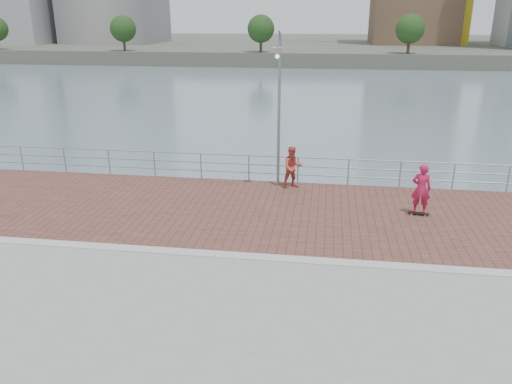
# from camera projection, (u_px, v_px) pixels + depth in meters

# --- Properties ---
(water) EXTENTS (400.00, 400.00, 0.00)m
(water) POSITION_uv_depth(u_px,v_px,m) (247.00, 317.00, 15.03)
(water) COLOR slate
(water) RESTS_ON ground
(brick_lane) EXTENTS (40.00, 6.80, 0.02)m
(brick_lane) POSITION_uv_depth(u_px,v_px,m) (262.00, 211.00, 17.72)
(brick_lane) COLOR brown
(brick_lane) RESTS_ON seawall
(curb) EXTENTS (40.00, 0.40, 0.06)m
(curb) POSITION_uv_depth(u_px,v_px,m) (246.00, 256.00, 14.35)
(curb) COLOR #B7B5AD
(curb) RESTS_ON seawall
(far_shore) EXTENTS (320.00, 95.00, 2.50)m
(far_shore) POSITION_uv_depth(u_px,v_px,m) (323.00, 45.00, 128.88)
(far_shore) COLOR #4C5142
(far_shore) RESTS_ON ground
(guardrail) EXTENTS (39.06, 0.06, 1.13)m
(guardrail) POSITION_uv_depth(u_px,v_px,m) (273.00, 166.00, 20.66)
(guardrail) COLOR #8C9EA8
(guardrail) RESTS_ON brick_lane
(street_lamp) EXTENTS (0.42, 1.23, 5.82)m
(street_lamp) POSITION_uv_depth(u_px,v_px,m) (278.00, 85.00, 18.61)
(street_lamp) COLOR slate
(street_lamp) RESTS_ON brick_lane
(skateboard) EXTENTS (0.72, 0.28, 0.08)m
(skateboard) POSITION_uv_depth(u_px,v_px,m) (418.00, 213.00, 17.35)
(skateboard) COLOR black
(skateboard) RESTS_ON brick_lane
(skateboarder) EXTENTS (0.69, 0.51, 1.76)m
(skateboarder) POSITION_uv_depth(u_px,v_px,m) (421.00, 189.00, 17.05)
(skateboarder) COLOR #BA1842
(skateboarder) RESTS_ON skateboard
(bystander) EXTENTS (0.98, 0.86, 1.68)m
(bystander) POSITION_uv_depth(u_px,v_px,m) (293.00, 167.00, 19.89)
(bystander) COLOR #C24239
(bystander) RESTS_ON brick_lane
(shoreline_trees) EXTENTS (169.46, 5.16, 6.88)m
(shoreline_trees) POSITION_uv_depth(u_px,v_px,m) (455.00, 30.00, 81.73)
(shoreline_trees) COLOR #473323
(shoreline_trees) RESTS_ON far_shore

